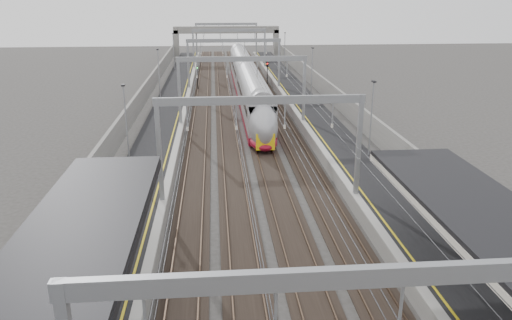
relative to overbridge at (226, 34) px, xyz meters
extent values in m
cube|color=black|center=(-8.00, -55.00, -4.81)|extent=(4.00, 120.00, 1.00)
cube|color=black|center=(8.00, -55.00, -4.81)|extent=(4.00, 120.00, 1.00)
cube|color=black|center=(-4.50, -55.00, -5.27)|extent=(2.40, 140.00, 0.08)
cube|color=brown|center=(-5.22, -55.00, -5.18)|extent=(0.07, 140.00, 0.14)
cube|color=brown|center=(-3.78, -55.00, -5.18)|extent=(0.07, 140.00, 0.14)
cube|color=black|center=(-1.50, -55.00, -5.27)|extent=(2.40, 140.00, 0.08)
cube|color=brown|center=(-2.22, -55.00, -5.18)|extent=(0.07, 140.00, 0.14)
cube|color=brown|center=(-0.78, -55.00, -5.18)|extent=(0.07, 140.00, 0.14)
cube|color=black|center=(1.50, -55.00, -5.27)|extent=(2.40, 140.00, 0.08)
cube|color=brown|center=(0.78, -55.00, -5.18)|extent=(0.07, 140.00, 0.14)
cube|color=brown|center=(2.22, -55.00, -5.18)|extent=(0.07, 140.00, 0.14)
cube|color=black|center=(4.50, -55.00, -5.27)|extent=(2.40, 140.00, 0.08)
cube|color=brown|center=(3.78, -55.00, -5.18)|extent=(0.07, 140.00, 0.14)
cube|color=brown|center=(5.22, -55.00, -5.18)|extent=(0.07, 140.00, 0.14)
cube|color=gray|center=(0.00, -98.00, 2.04)|extent=(13.00, 0.25, 0.50)
cube|color=gray|center=(-6.30, -78.00, -1.01)|extent=(0.28, 0.28, 6.60)
cube|color=gray|center=(6.30, -78.00, -1.01)|extent=(0.28, 0.28, 6.60)
cube|color=gray|center=(0.00, -78.00, 2.04)|extent=(13.00, 0.25, 0.50)
cube|color=gray|center=(-6.30, -58.00, -1.01)|extent=(0.28, 0.28, 6.60)
cube|color=gray|center=(6.30, -58.00, -1.01)|extent=(0.28, 0.28, 6.60)
cube|color=gray|center=(0.00, -58.00, 2.04)|extent=(13.00, 0.25, 0.50)
cube|color=gray|center=(-6.30, -38.00, -1.01)|extent=(0.28, 0.28, 6.60)
cube|color=gray|center=(6.30, -38.00, -1.01)|extent=(0.28, 0.28, 6.60)
cube|color=gray|center=(0.00, -38.00, 2.04)|extent=(13.00, 0.25, 0.50)
cube|color=gray|center=(-6.30, -18.00, -1.01)|extent=(0.28, 0.28, 6.60)
cube|color=gray|center=(6.30, -18.00, -1.01)|extent=(0.28, 0.28, 6.60)
cube|color=gray|center=(0.00, -18.00, 2.04)|extent=(13.00, 0.25, 0.50)
cube|color=gray|center=(-6.30, 0.00, -1.01)|extent=(0.28, 0.28, 6.60)
cube|color=gray|center=(6.30, 0.00, -1.01)|extent=(0.28, 0.28, 6.60)
cube|color=gray|center=(0.00, 0.00, 2.04)|extent=(13.00, 0.25, 0.50)
cylinder|color=#262628|center=(-4.50, -50.00, 0.19)|extent=(0.03, 140.00, 0.03)
cylinder|color=#262628|center=(-1.50, -50.00, 0.19)|extent=(0.03, 140.00, 0.03)
cylinder|color=#262628|center=(1.50, -50.00, 0.19)|extent=(0.03, 140.00, 0.03)
cylinder|color=#262628|center=(4.50, -50.00, 0.19)|extent=(0.03, 140.00, 0.03)
cylinder|color=black|center=(-9.70, -86.00, -2.31)|extent=(0.20, 0.20, 4.00)
cylinder|color=black|center=(9.70, -86.00, -2.31)|extent=(0.20, 0.20, 4.00)
cube|color=slate|center=(0.00, 0.00, 0.89)|extent=(22.00, 2.20, 1.40)
cube|color=slate|center=(-10.50, 0.00, -2.21)|extent=(1.00, 2.20, 6.20)
cube|color=slate|center=(10.50, 0.00, -2.21)|extent=(1.00, 2.20, 6.20)
cube|color=slate|center=(-11.20, -55.00, -3.71)|extent=(0.30, 120.00, 3.20)
cube|color=slate|center=(11.20, -55.00, -3.71)|extent=(0.30, 120.00, 3.20)
cube|color=maroon|center=(1.50, -53.07, -4.72)|extent=(2.63, 22.36, 0.78)
cube|color=#A0A0A6|center=(1.50, -53.07, -2.87)|extent=(2.63, 22.36, 2.92)
cube|color=black|center=(1.50, -60.90, -5.04)|extent=(1.94, 2.33, 0.49)
cube|color=maroon|center=(1.50, -30.32, -4.72)|extent=(2.63, 22.36, 0.78)
cube|color=#A0A0A6|center=(1.50, -30.32, -2.87)|extent=(2.63, 22.36, 2.92)
cube|color=black|center=(1.50, -38.15, -5.04)|extent=(1.94, 2.33, 0.49)
ellipsoid|color=#A0A0A6|center=(1.50, -64.45, -3.17)|extent=(2.63, 5.06, 4.08)
cube|color=yellow|center=(1.50, -66.54, -4.04)|extent=(1.65, 0.12, 1.46)
cube|color=black|center=(1.50, -66.10, -2.58)|extent=(1.56, 0.56, 0.91)
cylinder|color=black|center=(-5.20, -34.75, -3.81)|extent=(0.12, 0.12, 3.00)
cube|color=black|center=(-5.20, -34.75, -2.21)|extent=(0.32, 0.22, 0.75)
sphere|color=#0CE526|center=(-5.20, -34.88, -2.06)|extent=(0.16, 0.16, 0.16)
cylinder|color=black|center=(3.20, -30.90, -3.81)|extent=(0.12, 0.12, 3.00)
cube|color=black|center=(3.20, -30.90, -2.21)|extent=(0.32, 0.22, 0.75)
sphere|color=red|center=(3.20, -31.03, -2.06)|extent=(0.16, 0.16, 0.16)
cylinder|color=black|center=(5.40, -31.01, -3.81)|extent=(0.12, 0.12, 3.00)
cube|color=black|center=(5.40, -31.01, -2.21)|extent=(0.32, 0.22, 0.75)
sphere|color=red|center=(5.40, -31.14, -2.06)|extent=(0.16, 0.16, 0.16)
camera|label=1|loc=(-2.78, -107.79, 8.25)|focal=35.00mm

